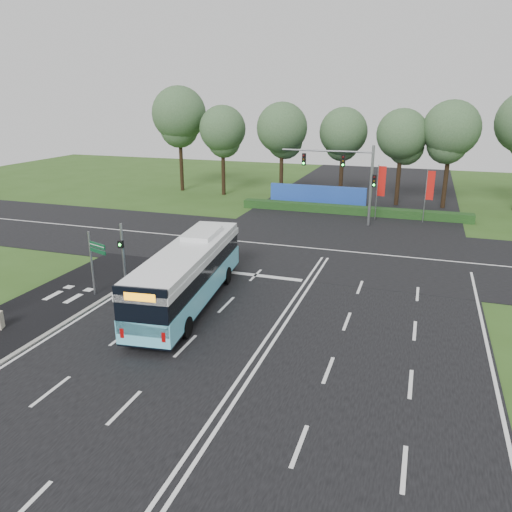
# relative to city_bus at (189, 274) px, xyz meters

# --- Properties ---
(ground) EXTENTS (120.00, 120.00, 0.00)m
(ground) POSITION_rel_city_bus_xyz_m (5.28, 0.45, -1.76)
(ground) COLOR #30511B
(ground) RESTS_ON ground
(road_main) EXTENTS (20.00, 120.00, 0.04)m
(road_main) POSITION_rel_city_bus_xyz_m (5.28, 0.45, -1.74)
(road_main) COLOR black
(road_main) RESTS_ON ground
(road_cross) EXTENTS (120.00, 14.00, 0.05)m
(road_cross) POSITION_rel_city_bus_xyz_m (5.28, 12.45, -1.74)
(road_cross) COLOR black
(road_cross) RESTS_ON ground
(bike_path) EXTENTS (5.00, 18.00, 0.06)m
(bike_path) POSITION_rel_city_bus_xyz_m (-7.22, -2.55, -1.73)
(bike_path) COLOR black
(bike_path) RESTS_ON ground
(kerb_strip) EXTENTS (0.25, 18.00, 0.12)m
(kerb_strip) POSITION_rel_city_bus_xyz_m (-4.82, -2.55, -1.70)
(kerb_strip) COLOR gray
(kerb_strip) RESTS_ON ground
(city_bus) EXTENTS (3.94, 12.40, 3.50)m
(city_bus) POSITION_rel_city_bus_xyz_m (0.00, 0.00, 0.00)
(city_bus) COLOR #6EE1FF
(city_bus) RESTS_ON ground
(pedestrian_signal) EXTENTS (0.33, 0.43, 3.83)m
(pedestrian_signal) POSITION_rel_city_bus_xyz_m (-4.98, 1.36, 0.33)
(pedestrian_signal) COLOR gray
(pedestrian_signal) RESTS_ON ground
(street_sign) EXTENTS (1.40, 0.57, 3.79)m
(street_sign) POSITION_rel_city_bus_xyz_m (-5.45, -0.70, 0.64)
(street_sign) COLOR gray
(street_sign) RESTS_ON ground
(banner_flag_mid) EXTENTS (0.75, 0.13, 5.08)m
(banner_flag_mid) POSITION_rel_city_bus_xyz_m (7.86, 23.41, 1.53)
(banner_flag_mid) COLOR gray
(banner_flag_mid) RESTS_ON ground
(banner_flag_right) EXTENTS (0.71, 0.14, 4.81)m
(banner_flag_right) POSITION_rel_city_bus_xyz_m (12.08, 23.62, 1.36)
(banner_flag_right) COLOR gray
(banner_flag_right) RESTS_ON ground
(traffic_light_gantry) EXTENTS (8.41, 0.28, 7.00)m
(traffic_light_gantry) POSITION_rel_city_bus_xyz_m (5.49, 20.95, 2.90)
(traffic_light_gantry) COLOR gray
(traffic_light_gantry) RESTS_ON ground
(hedge) EXTENTS (22.00, 1.20, 0.80)m
(hedge) POSITION_rel_city_bus_xyz_m (5.28, 24.95, -1.36)
(hedge) COLOR #143513
(hedge) RESTS_ON ground
(blue_hoarding) EXTENTS (10.00, 0.30, 2.20)m
(blue_hoarding) POSITION_rel_city_bus_xyz_m (1.28, 27.45, -0.66)
(blue_hoarding) COLOR blue
(blue_hoarding) RESTS_ON ground
(eucalyptus_row) EXTENTS (49.30, 7.95, 12.18)m
(eucalyptus_row) POSITION_rel_city_bus_xyz_m (5.72, 31.29, 6.35)
(eucalyptus_row) COLOR black
(eucalyptus_row) RESTS_ON ground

